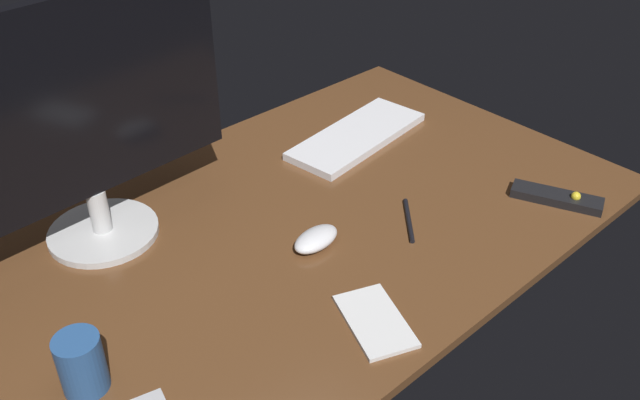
{
  "coord_description": "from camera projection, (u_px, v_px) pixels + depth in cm",
  "views": [
    {
      "loc": [
        -71.92,
        -86.49,
        85.72
      ],
      "look_at": [
        4.53,
        -3.59,
        8.0
      ],
      "focal_mm": 39.2,
      "sensor_mm": 36.0,
      "label": 1
    }
  ],
  "objects": [
    {
      "name": "desk",
      "position": [
        291.0,
        230.0,
        1.41
      ],
      "size": [
        140.0,
        84.0,
        2.0
      ],
      "primitive_type": "cube",
      "color": "brown",
      "rests_on": "ground"
    },
    {
      "name": "monitor",
      "position": [
        79.0,
        119.0,
        1.23
      ],
      "size": [
        59.26,
        21.36,
        47.54
      ],
      "rotation": [
        0.0,
        0.0,
        0.04
      ],
      "color": "silver",
      "rests_on": "desk"
    },
    {
      "name": "keyboard",
      "position": [
        357.0,
        136.0,
        1.68
      ],
      "size": [
        38.94,
        19.09,
        1.83
      ],
      "primitive_type": "cube",
      "rotation": [
        0.0,
        0.0,
        0.13
      ],
      "color": "white",
      "rests_on": "desk"
    },
    {
      "name": "computer_mouse",
      "position": [
        316.0,
        239.0,
        1.34
      ],
      "size": [
        10.82,
        6.66,
        3.2
      ],
      "primitive_type": "ellipsoid",
      "rotation": [
        0.0,
        0.0,
        0.08
      ],
      "color": "silver",
      "rests_on": "desk"
    },
    {
      "name": "media_remote",
      "position": [
        558.0,
        197.0,
        1.47
      ],
      "size": [
        12.01,
        19.06,
        3.23
      ],
      "rotation": [
        0.0,
        0.0,
        -1.16
      ],
      "color": "black",
      "rests_on": "desk"
    },
    {
      "name": "coffee_mug",
      "position": [
        81.0,
        364.0,
        1.04
      ],
      "size": [
        7.01,
        7.01,
        9.88
      ],
      "primitive_type": "cylinder",
      "color": "#28518C",
      "rests_on": "desk"
    },
    {
      "name": "notepad",
      "position": [
        375.0,
        321.0,
        1.17
      ],
      "size": [
        14.37,
        18.12,
        0.8
      ],
      "primitive_type": "cube",
      "rotation": [
        0.0,
        0.0,
        1.19
      ],
      "color": "silver",
      "rests_on": "desk"
    },
    {
      "name": "pen",
      "position": [
        409.0,
        220.0,
        1.41
      ],
      "size": [
        10.26,
        10.97,
        0.96
      ],
      "primitive_type": "cylinder",
      "rotation": [
        0.0,
        1.57,
        0.82
      ],
      "color": "black",
      "rests_on": "desk"
    }
  ]
}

